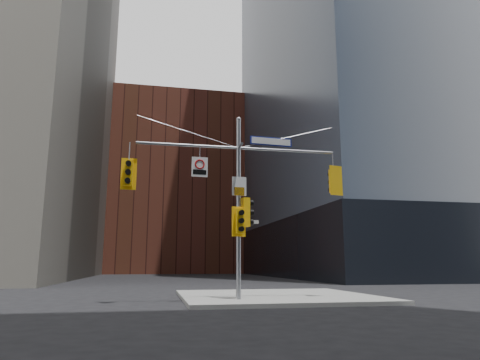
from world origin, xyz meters
name	(u,v)px	position (x,y,z in m)	size (l,w,h in m)	color
ground	(250,309)	(0.00, 0.00, 0.00)	(160.00, 160.00, 0.00)	black
sidewalk_corner	(275,296)	(2.00, 4.00, 0.07)	(8.00, 8.00, 0.15)	gray
podium_ne	(421,250)	(28.00, 32.00, 3.00)	(36.40, 36.40, 6.00)	black
brick_midrise	(175,188)	(0.00, 58.00, 14.00)	(26.00, 20.00, 28.00)	maroon
signal_assembly	(239,187)	(0.00, 1.99, 4.42)	(8.00, 0.80, 7.30)	gray
traffic_light_west_arm	(128,173)	(-4.23, 2.01, 4.80)	(0.58, 0.45, 1.22)	#FBB60D
traffic_light_east_arm	(334,181)	(4.00, 1.99, 4.80)	(0.58, 0.53, 1.23)	#FBB60D
traffic_light_pole_side	(247,212)	(0.33, 2.01, 3.42)	(0.46, 0.39, 1.12)	#FBB60D
traffic_light_pole_front	(240,221)	(0.00, 1.73, 3.04)	(0.55, 0.47, 1.15)	#FBB60D
street_sign_blade	(271,141)	(1.35, 2.00, 6.35)	(1.77, 0.17, 0.34)	navy
regulatory_sign_arm	(200,166)	(-1.55, 1.97, 5.18)	(0.63, 0.09, 0.78)	silver
regulatory_sign_pole	(239,187)	(0.00, 1.88, 4.41)	(0.57, 0.07, 0.74)	silver
street_blade_ew	(250,222)	(0.45, 2.00, 3.05)	(0.69, 0.09, 0.14)	silver
street_blade_ns	(236,230)	(0.00, 2.45, 2.74)	(0.04, 0.69, 0.14)	#145926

